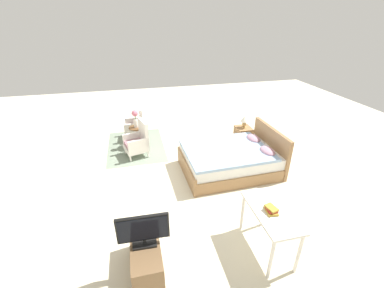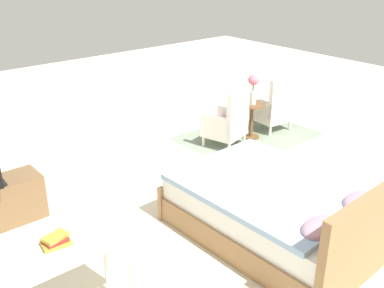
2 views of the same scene
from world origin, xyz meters
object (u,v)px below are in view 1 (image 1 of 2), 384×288
Objects in this scene: bed at (231,159)px; nightstand at (243,137)px; armchair_by_window_left at (136,126)px; table_lamp at (245,120)px; vanity_desk at (271,216)px; side_table at (137,134)px; tv_stand at (146,257)px; book_stack at (271,210)px; flower_vase at (135,117)px; armchair_by_window_right at (138,142)px; tv_flatscreen at (143,230)px.

bed is 3.98× the size of nightstand.
table_lamp is at bearing 67.35° from armchair_by_window_left.
bed is 2.28m from vanity_desk.
armchair_by_window_left is at bearing -112.65° from table_lamp.
tv_stand is (3.96, -0.06, -0.10)m from side_table.
bed is 9.39× the size of book_stack.
bed is 4.52× the size of flower_vase.
flower_vase is (0.00, 0.00, 0.50)m from side_table.
armchair_by_window_left reaches higher than nightstand.
armchair_by_window_right reaches higher than tv_stand.
tv_stand is 0.92× the size of vanity_desk.
table_lamp is 3.53m from vanity_desk.
bed is 1.37m from nightstand.
nightstand is at bearing 77.20° from flower_vase.
bed reaches higher than table_lamp.
flower_vase is at bearing -130.81° from bed.
nightstand is at bearing 87.65° from armchair_by_window_right.
flower_vase is at bearing -102.80° from table_lamp.
vanity_desk is at bearing -17.56° from table_lamp.
side_table is 2.47× the size of book_stack.
bed is at bearing 172.66° from vanity_desk.
tv_stand is at bearing -1.02° from armchair_by_window_right.
book_stack reaches higher than nightstand.
nightstand is (0.12, 2.83, -0.11)m from armchair_by_window_right.
table_lamp reaches higher than tv_stand.
bed is 2.77m from flower_vase.
table_lamp is (0.00, 0.00, 0.49)m from nightstand.
tv_stand is 4.18× the size of book_stack.
flower_vase reaches higher than book_stack.
flower_vase is at bearing 179.09° from tv_stand.
bed reaches higher than vanity_desk.
book_stack is (3.39, -1.09, 0.53)m from nightstand.
vanity_desk is (4.55, 1.76, 0.26)m from armchair_by_window_left.
table_lamp is at bearing 90.00° from nightstand.
armchair_by_window_right is 3.91m from vanity_desk.
nightstand is 3.55m from vanity_desk.
armchair_by_window_right is 0.96× the size of tv_stand.
tv_flatscreen is at bearing -44.05° from bed.
tv_stand is (2.18, -2.12, -0.04)m from bed.
tv_flatscreen is at bearing -92.28° from book_stack.
flower_vase is at bearing -156.26° from vanity_desk.
side_table is at bearing 179.84° from armchair_by_window_right.
side_table is 0.83× the size of tv_flatscreen.
nightstand is 1.64× the size of table_lamp.
tv_flatscreen reaches higher than bed.
flower_vase is at bearing 179.84° from armchair_by_window_right.
flower_vase is at bearing -102.80° from nightstand.
vanity_desk is at bearing 23.74° from flower_vase.
bed reaches higher than armchair_by_window_right.
side_table is at bearing 179.09° from tv_flatscreen.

